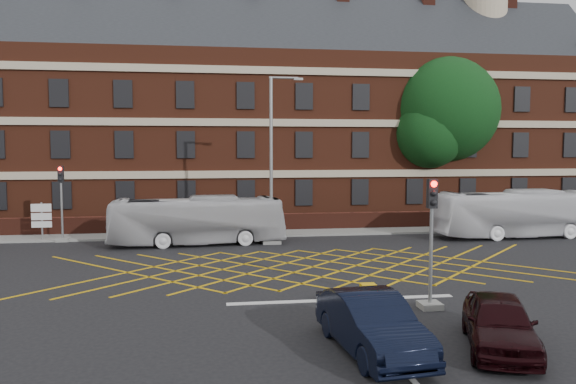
{
  "coord_description": "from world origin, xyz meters",
  "views": [
    {
      "loc": [
        -4.57,
        -22.19,
        5.28
      ],
      "look_at": [
        -1.18,
        1.5,
        3.4
      ],
      "focal_mm": 35.0,
      "sensor_mm": 36.0,
      "label": 1
    }
  ],
  "objects": [
    {
      "name": "ground",
      "position": [
        0.0,
        0.0,
        0.0
      ],
      "size": [
        120.0,
        120.0,
        0.0
      ],
      "primitive_type": "plane",
      "color": "black",
      "rests_on": "ground"
    },
    {
      "name": "victorian_building",
      "position": [
        0.25,
        22.0,
        7.84
      ],
      "size": [
        51.0,
        12.17,
        20.4
      ],
      "color": "#592616",
      "rests_on": "ground"
    },
    {
      "name": "boundary_wall",
      "position": [
        0.0,
        13.0,
        0.55
      ],
      "size": [
        56.0,
        0.5,
        1.1
      ],
      "primitive_type": "cube",
      "color": "#4A1D13",
      "rests_on": "ground"
    },
    {
      "name": "far_pavement",
      "position": [
        0.0,
        12.0,
        0.06
      ],
      "size": [
        60.0,
        3.0,
        0.12
      ],
      "primitive_type": "cube",
      "color": "slate",
      "rests_on": "ground"
    },
    {
      "name": "box_junction_hatching",
      "position": [
        0.0,
        2.0,
        0.01
      ],
      "size": [
        8.22,
        8.22,
        0.02
      ],
      "primitive_type": "cube",
      "rotation": [
        0.0,
        0.0,
        0.79
      ],
      "color": "#CC990C",
      "rests_on": "ground"
    },
    {
      "name": "stop_line",
      "position": [
        0.0,
        -3.5,
        0.01
      ],
      "size": [
        8.0,
        0.3,
        0.02
      ],
      "primitive_type": "cube",
      "color": "silver",
      "rests_on": "ground"
    },
    {
      "name": "centre_line",
      "position": [
        0.0,
        -10.0,
        0.01
      ],
      "size": [
        0.15,
        14.0,
        0.02
      ],
      "primitive_type": "cube",
      "color": "silver",
      "rests_on": "ground"
    },
    {
      "name": "bus_left",
      "position": [
        -5.17,
        8.64,
        1.32
      ],
      "size": [
        9.63,
        2.81,
        2.65
      ],
      "primitive_type": "imported",
      "rotation": [
        0.0,
        0.0,
        1.63
      ],
      "color": "silver",
      "rests_on": "ground"
    },
    {
      "name": "bus_right",
      "position": [
        13.57,
        8.46,
        1.4
      ],
      "size": [
        10.14,
        2.62,
        2.81
      ],
      "primitive_type": "imported",
      "rotation": [
        0.0,
        0.0,
        1.6
      ],
      "color": "silver",
      "rests_on": "ground"
    },
    {
      "name": "car_navy",
      "position": [
        -0.43,
        -8.51,
        0.76
      ],
      "size": [
        2.13,
        4.79,
        1.53
      ],
      "primitive_type": "imported",
      "rotation": [
        0.0,
        0.0,
        0.11
      ],
      "color": "black",
      "rests_on": "ground"
    },
    {
      "name": "car_maroon",
      "position": [
        2.96,
        -8.74,
        0.72
      ],
      "size": [
        3.07,
        4.53,
        1.43
      ],
      "primitive_type": "imported",
      "rotation": [
        0.0,
        0.0,
        -0.36
      ],
      "color": "black",
      "rests_on": "ground"
    },
    {
      "name": "deciduous_tree",
      "position": [
        12.52,
        16.79,
        7.5
      ],
      "size": [
        7.79,
        7.62,
        11.85
      ],
      "color": "black",
      "rests_on": "ground"
    },
    {
      "name": "traffic_light_near",
      "position": [
        2.63,
        -4.91,
        1.76
      ],
      "size": [
        0.7,
        0.7,
        4.27
      ],
      "color": "slate",
      "rests_on": "ground"
    },
    {
      "name": "traffic_light_far",
      "position": [
        -12.75,
        10.73,
        1.76
      ],
      "size": [
        0.7,
        0.7,
        4.27
      ],
      "color": "slate",
      "rests_on": "ground"
    },
    {
      "name": "street_lamp",
      "position": [
        -1.06,
        8.43,
        3.16
      ],
      "size": [
        2.25,
        1.0,
        9.15
      ],
      "color": "slate",
      "rests_on": "ground"
    },
    {
      "name": "direction_signs",
      "position": [
        -13.95,
        11.06,
        1.38
      ],
      "size": [
        1.1,
        0.16,
        2.2
      ],
      "color": "gray",
      "rests_on": "ground"
    },
    {
      "name": "utility_cabinet",
      "position": [
        0.48,
        -5.08,
        0.47
      ],
      "size": [
        0.48,
        0.41,
        0.94
      ],
      "primitive_type": "cube",
      "color": "#DFA90D",
      "rests_on": "ground"
    }
  ]
}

